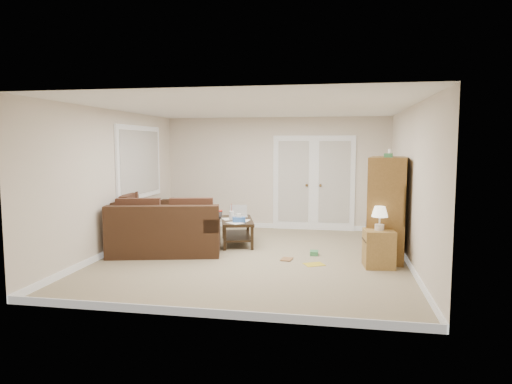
% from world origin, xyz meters
% --- Properties ---
extents(floor, '(5.50, 5.50, 0.00)m').
position_xyz_m(floor, '(0.00, 0.00, 0.00)').
color(floor, tan).
rests_on(floor, ground).
extents(ceiling, '(5.00, 5.50, 0.02)m').
position_xyz_m(ceiling, '(0.00, 0.00, 2.50)').
color(ceiling, white).
rests_on(ceiling, wall_back).
extents(wall_left, '(0.02, 5.50, 2.50)m').
position_xyz_m(wall_left, '(-2.50, 0.00, 1.25)').
color(wall_left, silver).
rests_on(wall_left, floor).
extents(wall_right, '(0.02, 5.50, 2.50)m').
position_xyz_m(wall_right, '(2.50, 0.00, 1.25)').
color(wall_right, silver).
rests_on(wall_right, floor).
extents(wall_back, '(5.00, 0.02, 2.50)m').
position_xyz_m(wall_back, '(0.00, 2.75, 1.25)').
color(wall_back, silver).
rests_on(wall_back, floor).
extents(wall_front, '(5.00, 0.02, 2.50)m').
position_xyz_m(wall_front, '(0.00, -2.75, 1.25)').
color(wall_front, silver).
rests_on(wall_front, floor).
extents(baseboards, '(5.00, 5.50, 0.10)m').
position_xyz_m(baseboards, '(0.00, 0.00, 0.05)').
color(baseboards, silver).
rests_on(baseboards, floor).
extents(french_doors, '(1.80, 0.05, 2.13)m').
position_xyz_m(french_doors, '(0.85, 2.71, 1.04)').
color(french_doors, silver).
rests_on(french_doors, floor).
extents(window_left, '(0.05, 1.92, 1.42)m').
position_xyz_m(window_left, '(-2.46, 1.00, 1.55)').
color(window_left, silver).
rests_on(window_left, wall_left).
extents(sectional_sofa, '(2.52, 3.02, 0.89)m').
position_xyz_m(sectional_sofa, '(-1.99, 0.60, 0.35)').
color(sectional_sofa, '#3B2516').
rests_on(sectional_sofa, floor).
extents(coffee_table, '(0.86, 1.27, 0.79)m').
position_xyz_m(coffee_table, '(-0.51, 1.00, 0.26)').
color(coffee_table, black).
rests_on(coffee_table, floor).
extents(tv_armoire, '(0.74, 1.14, 1.82)m').
position_xyz_m(tv_armoire, '(2.20, 0.35, 0.86)').
color(tv_armoire, brown).
rests_on(tv_armoire, floor).
extents(side_cabinet, '(0.49, 0.49, 0.95)m').
position_xyz_m(side_cabinet, '(2.02, -0.25, 0.34)').
color(side_cabinet, olive).
rests_on(side_cabinet, floor).
extents(space_heater, '(0.15, 0.13, 0.30)m').
position_xyz_m(space_heater, '(2.06, 2.45, 0.15)').
color(space_heater, white).
rests_on(space_heater, floor).
extents(floor_magazine, '(0.38, 0.35, 0.01)m').
position_xyz_m(floor_magazine, '(1.03, -0.29, 0.00)').
color(floor_magazine, gold).
rests_on(floor_magazine, floor).
extents(floor_greenbox, '(0.14, 0.19, 0.07)m').
position_xyz_m(floor_greenbox, '(1.00, 0.34, 0.04)').
color(floor_greenbox, '#3D874F').
rests_on(floor_greenbox, floor).
extents(floor_book, '(0.21, 0.26, 0.02)m').
position_xyz_m(floor_book, '(0.48, -0.06, 0.01)').
color(floor_book, brown).
rests_on(floor_book, floor).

